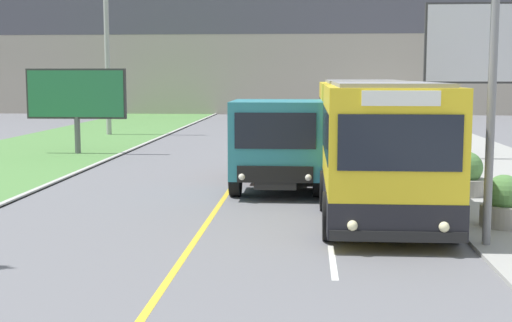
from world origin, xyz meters
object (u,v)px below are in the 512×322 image
Objects in this scene: planter_round_second at (466,176)px; traffic_light_mast at (461,39)px; city_bus at (371,141)px; billboard_large at (494,47)px; utility_pole_far at (107,38)px; planter_round_near at (504,204)px; planter_round_third at (438,159)px; planter_round_far at (415,146)px; billboard_small at (76,96)px; dump_truck at (278,145)px.

traffic_light_mast is at bearing -104.19° from planter_round_second.
city_bus is 1.95× the size of billboard_large.
utility_pole_far is 28.65m from planter_round_near.
city_bus is 10.02× the size of planter_round_third.
planter_round_second is at bearing -88.81° from planter_round_far.
billboard_small is 3.76× the size of planter_round_near.
utility_pole_far reaches higher than city_bus.
billboard_large is at bearing 72.20° from planter_round_second.
dump_truck is 6.16m from planter_round_third.
traffic_light_mast is (14.03, -25.39, -1.34)m from utility_pole_far.
planter_round_third is at bearing -88.17° from planter_round_far.
planter_round_near is at bearing -52.90° from city_bus.
planter_round_second is (14.12, -9.89, -1.88)m from billboard_small.
dump_truck reaches higher than planter_round_second.
billboard_large is (7.96, 7.85, 3.08)m from dump_truck.
planter_round_second is at bearing -51.64° from utility_pole_far.
utility_pole_far is 8.95× the size of planter_round_third.
traffic_light_mast is at bearing -76.98° from city_bus.
billboard_large is at bearing 73.64° from traffic_light_mast.
planter_round_far is at bearing 91.19° from planter_round_second.
dump_truck is 8.96m from planter_round_far.
planter_round_far is at bearing 91.83° from planter_round_third.
billboard_small is at bearing 175.73° from billboard_large.
billboard_small is 19.90m from planter_round_near.
utility_pole_far is 19.69m from planter_round_far.
planter_round_third is at bearing 90.55° from planter_round_second.
planter_round_second is 0.96× the size of planter_round_far.
planter_round_near is 8.17m from planter_round_third.
city_bus is at bearing 103.02° from traffic_light_mast.
city_bus is at bearing -105.70° from planter_round_far.
city_bus reaches higher than dump_truck.
traffic_light_mast is at bearing -128.81° from planter_round_near.
city_bus is at bearing -42.69° from billboard_small.
traffic_light_mast reaches higher than planter_round_second.
billboard_small reaches higher than planter_round_far.
traffic_light_mast reaches higher than dump_truck.
planter_round_near is 0.95× the size of planter_round_third.
planter_round_third reaches higher than planter_round_near.
planter_round_second is at bearing -89.45° from planter_round_third.
billboard_small is at bearing 157.59° from planter_round_third.
dump_truck is at bearing 136.35° from planter_round_near.
utility_pole_far is at bearing 149.07° from billboard_large.
traffic_light_mast is 1.04× the size of billboard_large.
billboard_large is at bearing 59.76° from city_bus.
planter_round_third is (5.15, 3.30, -0.74)m from dump_truck.
planter_round_near is at bearing -102.64° from billboard_large.
planter_round_near is (5.11, -4.87, -0.77)m from dump_truck.
billboard_large is 4.83m from planter_round_far.
city_bus is 2.93m from planter_round_second.
city_bus is 2.94m from dump_truck.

